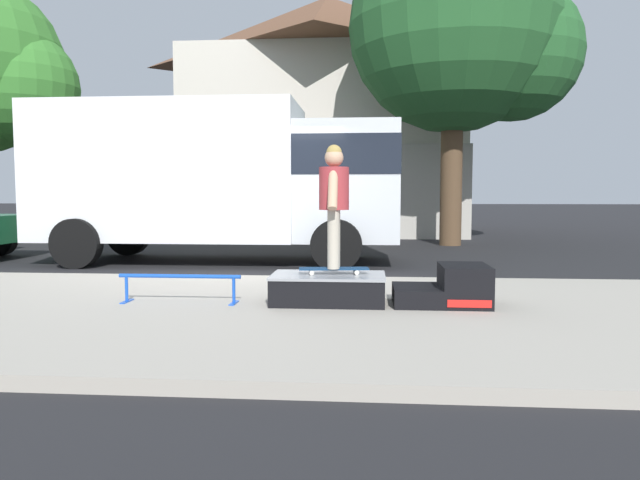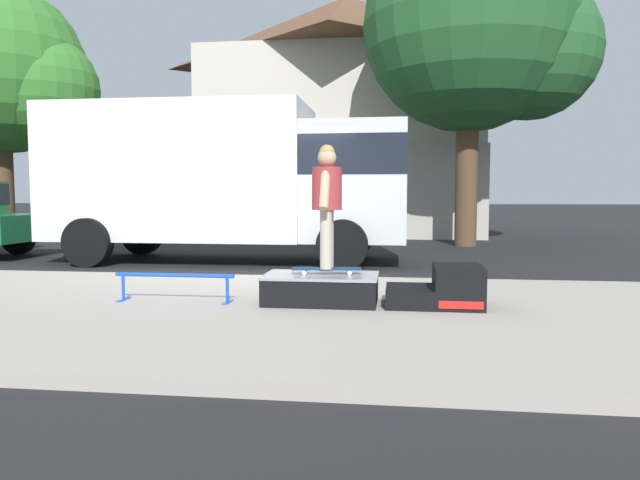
% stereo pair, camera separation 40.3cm
% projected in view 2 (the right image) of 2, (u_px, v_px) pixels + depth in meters
% --- Properties ---
extents(ground_plane, '(140.00, 140.00, 0.00)m').
position_uv_depth(ground_plane, '(263.00, 278.00, 9.48)').
color(ground_plane, black).
extents(sidewalk_slab, '(50.00, 5.00, 0.12)m').
position_uv_depth(sidewalk_slab, '(202.00, 311.00, 6.51)').
color(sidewalk_slab, '#A8A093').
rests_on(sidewalk_slab, ground).
extents(skate_box, '(1.27, 0.77, 0.32)m').
position_uv_depth(skate_box, '(321.00, 287.00, 6.66)').
color(skate_box, black).
rests_on(skate_box, sidewalk_slab).
extents(kicker_ramp, '(1.03, 0.74, 0.44)m').
position_uv_depth(kicker_ramp, '(443.00, 289.00, 6.49)').
color(kicker_ramp, black).
rests_on(kicker_ramp, sidewalk_slab).
extents(grind_rail, '(1.39, 0.28, 0.32)m').
position_uv_depth(grind_rail, '(174.00, 281.00, 6.75)').
color(grind_rail, blue).
rests_on(grind_rail, sidewalk_slab).
extents(skateboard, '(0.80, 0.29, 0.07)m').
position_uv_depth(skateboard, '(327.00, 269.00, 6.67)').
color(skateboard, navy).
rests_on(skateboard, skate_box).
extents(skater_kid, '(0.33, 0.71, 1.37)m').
position_uv_depth(skater_kid, '(327.00, 196.00, 6.61)').
color(skater_kid, '#B7AD99').
rests_on(skater_kid, skateboard).
extents(box_truck, '(6.91, 2.63, 3.05)m').
position_uv_depth(box_truck, '(230.00, 175.00, 11.68)').
color(box_truck, white).
rests_on(box_truck, ground).
extents(street_tree_main, '(5.25, 4.77, 7.25)m').
position_uv_depth(street_tree_main, '(8.00, 74.00, 16.84)').
color(street_tree_main, brown).
rests_on(street_tree_main, ground).
extents(street_tree_neighbour, '(5.88, 5.34, 8.25)m').
position_uv_depth(street_tree_neighbour, '(482.00, 31.00, 14.90)').
color(street_tree_neighbour, brown).
rests_on(street_tree_neighbour, ground).
extents(house_behind, '(9.54, 8.22, 8.40)m').
position_uv_depth(house_behind, '(346.00, 114.00, 21.54)').
color(house_behind, beige).
rests_on(house_behind, ground).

